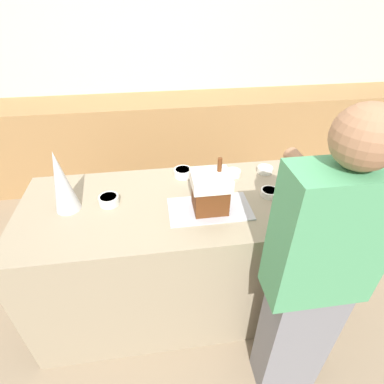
% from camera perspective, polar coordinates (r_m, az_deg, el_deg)
% --- Properties ---
extents(ground_plane, '(12.00, 12.00, 0.00)m').
position_cam_1_polar(ground_plane, '(2.45, -2.15, -19.37)').
color(ground_plane, gray).
extents(wall_back, '(8.00, 0.05, 2.60)m').
position_cam_1_polar(wall_back, '(3.63, -6.78, 23.99)').
color(wall_back, beige).
rests_on(wall_back, ground_plane).
extents(back_cabinet_block, '(6.00, 0.60, 0.95)m').
position_cam_1_polar(back_cabinet_block, '(3.58, -5.62, 9.91)').
color(back_cabinet_block, '#9E7547').
rests_on(back_cabinet_block, ground_plane).
extents(kitchen_island, '(1.85, 0.80, 0.92)m').
position_cam_1_polar(kitchen_island, '(2.09, -2.43, -11.99)').
color(kitchen_island, gray).
rests_on(kitchen_island, ground_plane).
extents(baking_tray, '(0.47, 0.26, 0.01)m').
position_cam_1_polar(baking_tray, '(1.72, 3.38, -3.20)').
color(baking_tray, '#B2B2BC').
rests_on(baking_tray, kitchen_island).
extents(gingerbread_house, '(0.21, 0.19, 0.30)m').
position_cam_1_polar(gingerbread_house, '(1.64, 3.53, 0.18)').
color(gingerbread_house, '#5B2D14').
rests_on(gingerbread_house, baking_tray).
extents(decorative_tree, '(0.14, 0.14, 0.37)m').
position_cam_1_polar(decorative_tree, '(1.76, -23.66, 1.81)').
color(decorative_tree, silver).
rests_on(decorative_tree, kitchen_island).
extents(candy_bowl_center_rear, '(0.12, 0.12, 0.05)m').
position_cam_1_polar(candy_bowl_center_rear, '(1.99, -1.76, 3.78)').
color(candy_bowl_center_rear, white).
rests_on(candy_bowl_center_rear, kitchen_island).
extents(candy_bowl_near_tray_left, '(0.10, 0.10, 0.04)m').
position_cam_1_polar(candy_bowl_near_tray_left, '(2.02, 7.85, 3.66)').
color(candy_bowl_near_tray_left, silver).
rests_on(candy_bowl_near_tray_left, kitchen_island).
extents(candy_bowl_far_right, '(0.11, 0.11, 0.05)m').
position_cam_1_polar(candy_bowl_far_right, '(1.98, 3.94, 3.43)').
color(candy_bowl_far_right, white).
rests_on(candy_bowl_far_right, kitchen_island).
extents(candy_bowl_far_left, '(0.14, 0.14, 0.04)m').
position_cam_1_polar(candy_bowl_far_left, '(1.98, 19.26, 1.08)').
color(candy_bowl_far_left, white).
rests_on(candy_bowl_far_left, kitchen_island).
extents(candy_bowl_front_corner, '(0.10, 0.10, 0.04)m').
position_cam_1_polar(candy_bowl_front_corner, '(2.10, 13.73, 4.20)').
color(candy_bowl_front_corner, white).
rests_on(candy_bowl_front_corner, kitchen_island).
extents(candy_bowl_beside_tree, '(0.12, 0.12, 0.05)m').
position_cam_1_polar(candy_bowl_beside_tree, '(1.81, -15.55, -1.43)').
color(candy_bowl_beside_tree, silver).
rests_on(candy_bowl_beside_tree, kitchen_island).
extents(candy_bowl_near_tray_right, '(0.11, 0.11, 0.04)m').
position_cam_1_polar(candy_bowl_near_tray_right, '(1.87, 14.53, -0.06)').
color(candy_bowl_near_tray_right, white).
rests_on(candy_bowl_near_tray_right, kitchen_island).
extents(mug, '(0.09, 0.09, 0.08)m').
position_cam_1_polar(mug, '(1.70, 17.61, -3.87)').
color(mug, white).
rests_on(mug, kitchen_island).
extents(person, '(0.45, 0.56, 1.70)m').
position_cam_1_polar(person, '(1.52, 22.04, -15.35)').
color(person, slate).
rests_on(person, ground_plane).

